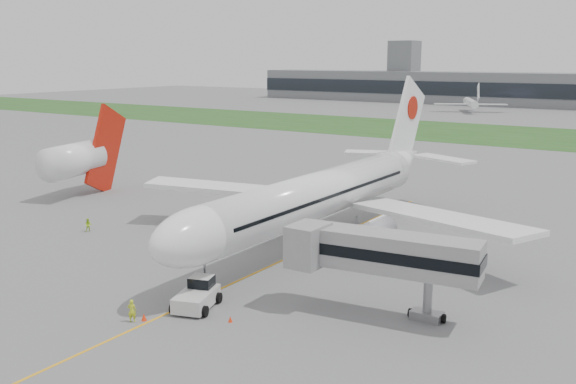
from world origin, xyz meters
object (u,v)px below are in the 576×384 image
Objects in this scene: jet_bridge at (378,252)px; ground_crew_near at (132,311)px; airliner at (323,193)px; neighbor_aircraft at (77,159)px; pushback_tug at (198,294)px.

jet_bridge reaches higher than ground_crew_near.
airliner is 27.71m from ground_crew_near.
neighbor_aircraft is (-41.81, 28.46, 4.69)m from ground_crew_near.
pushback_tug is 2.79× the size of ground_crew_near.
neighbor_aircraft is (-56.99, 16.47, 0.43)m from jet_bridge.
airliner reaches higher than ground_crew_near.
airliner is 20.81m from jet_bridge.
pushback_tug is at bearing -159.82° from jet_bridge.
pushback_tug is 49.95m from neighbor_aircraft.
jet_bridge is at bearing -173.07° from ground_crew_near.
neighbor_aircraft is at bearing 178.42° from airliner.
pushback_tug is at bearing -42.84° from neighbor_aircraft.
neighbor_aircraft reaches higher than pushback_tug.
jet_bridge is at bearing -47.31° from airliner.
ground_crew_near is (-15.19, -11.99, -4.25)m from jet_bridge.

